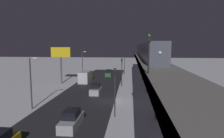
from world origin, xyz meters
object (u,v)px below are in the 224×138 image
box_truck (86,77)px  traffic_light_mid (122,68)px  sedan_green (109,73)px  traffic_light_far (125,61)px  subway_train (145,49)px  sedan_silver (96,90)px  sedan_silver_2 (71,120)px  rail_signal (149,46)px  commercial_billboard (61,56)px  traffic_light_near (115,85)px

box_truck → traffic_light_mid: size_ratio=1.16×
sedan_green → traffic_light_far: 7.09m
subway_train → sedan_silver: (10.50, 17.50, -7.45)m
sedan_silver_2 → sedan_silver: bearing=90.0°
traffic_light_far → subway_train: bearing=123.9°
rail_signal → commercial_billboard: 31.89m
rail_signal → sedan_silver_2: (8.47, -1.11, -8.40)m
rail_signal → commercial_billboard: rail_signal is taller
commercial_billboard → sedan_silver: bearing=137.8°
rail_signal → subway_train: bearing=-93.4°
traffic_light_far → commercial_billboard: size_ratio=0.72×
sedan_silver → traffic_light_far: 26.75m
traffic_light_near → traffic_light_far: bearing=-90.0°
rail_signal → sedan_green: 40.25m
sedan_silver → traffic_light_mid: bearing=56.7°
subway_train → traffic_light_far: 11.14m
sedan_silver → sedan_green: (0.00, -22.03, 0.00)m
sedan_silver → commercial_billboard: 15.09m
subway_train → sedan_green: size_ratio=13.14×
sedan_green → traffic_light_near: bearing=-82.1°
traffic_light_far → traffic_light_near: bearing=90.0°
subway_train → box_truck: size_ratio=7.50×
traffic_light_near → sedan_green: bearing=-82.1°
subway_train → rail_signal: 33.99m
rail_signal → commercial_billboard: (18.71, -25.71, -2.37)m
rail_signal → sedan_green: (8.47, -38.44, -8.40)m
sedan_silver → sedan_silver_2: size_ratio=0.83×
sedan_green → commercial_billboard: commercial_billboard is taller
traffic_light_mid → box_truck: bearing=-27.8°
subway_train → box_truck: bearing=19.2°
subway_train → traffic_light_near: (5.80, 29.29, -4.05)m
commercial_billboard → sedan_green: bearing=-128.8°
rail_signal → sedan_silver_2: 11.98m
sedan_silver → commercial_billboard: size_ratio=0.45×
rail_signal → traffic_light_far: (3.77, -42.52, -5.00)m
box_truck → traffic_light_mid: bearing=152.2°
sedan_silver → traffic_light_near: 13.14m
sedan_green → traffic_light_mid: bearing=-72.5°
box_truck → sedan_green: bearing=-115.9°
traffic_light_far → sedan_green: bearing=41.0°
subway_train → traffic_light_mid: bearing=60.7°
sedan_silver_2 → rail_signal: bearing=-7.5°
sedan_silver_2 → traffic_light_far: traffic_light_far is taller
rail_signal → traffic_light_far: bearing=-84.9°
rail_signal → box_truck: rail_signal is taller
sedan_silver_2 → box_truck: 27.89m
sedan_silver → commercial_billboard: (10.24, -9.30, 6.03)m
sedan_silver_2 → commercial_billboard: (10.24, -24.60, 6.03)m
traffic_light_near → traffic_light_mid: size_ratio=1.00×
rail_signal → traffic_light_near: bearing=-50.8°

